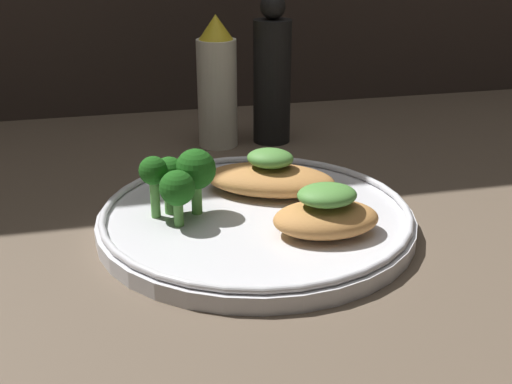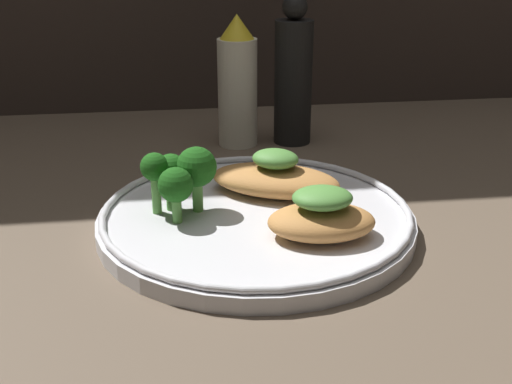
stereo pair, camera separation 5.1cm
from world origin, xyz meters
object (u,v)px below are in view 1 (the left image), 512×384
object	(u,v)px
plate	(256,218)
sauce_bottle	(217,85)
broccoli_bunch	(180,177)
pepper_grinder	(272,77)

from	to	relation	value
plate	sauce_bottle	xyz separation A→B (cm)	(0.90, 23.03, 6.27)
plate	sauce_bottle	size ratio (longest dim) A/B	1.79
sauce_bottle	broccoli_bunch	bearing A→B (deg)	-108.03
sauce_bottle	pepper_grinder	bearing A→B (deg)	0.00
pepper_grinder	broccoli_bunch	bearing A→B (deg)	-121.84
broccoli_bunch	pepper_grinder	xyz separation A→B (cm)	(13.76, 22.16, 2.82)
plate	pepper_grinder	distance (cm)	25.16
plate	broccoli_bunch	world-z (taller)	broccoli_bunch
broccoli_bunch	sauce_bottle	size ratio (longest dim) A/B	0.43
plate	pepper_grinder	xyz separation A→B (cm)	(7.45, 23.03, 6.87)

